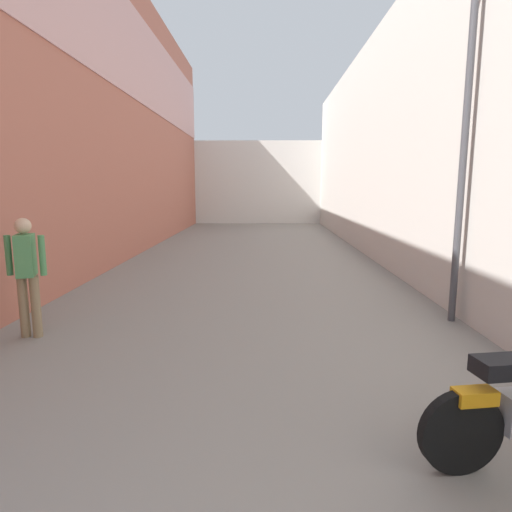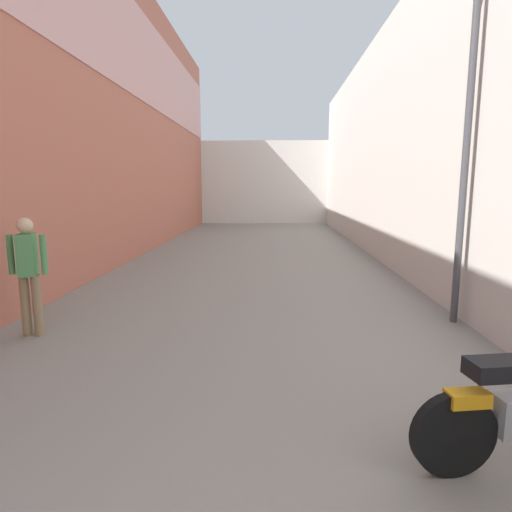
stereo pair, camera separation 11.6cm
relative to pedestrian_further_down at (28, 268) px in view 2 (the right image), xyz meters
The scene contains 6 objects.
ground_plane 4.35m from the pedestrian_further_down, 50.76° to the left, with size 40.44×40.44×0.00m, color gray.
building_left 6.13m from the pedestrian_further_down, 98.68° to the left, with size 0.45×24.44×7.83m.
building_right 8.41m from the pedestrian_further_down, 40.52° to the left, with size 0.45×24.44×6.07m.
building_far_end 18.75m from the pedestrian_further_down, 81.74° to the left, with size 9.60×2.00×4.29m, color silver.
pedestrian_further_down is the anchor object (origin of this frame).
street_lamp 6.13m from the pedestrian_further_down, ahead, with size 0.79×0.18×4.96m.
Camera 2 is at (0.50, 1.53, 1.97)m, focal length 30.33 mm.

